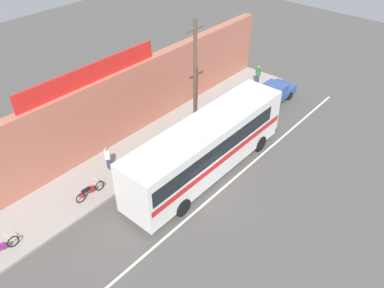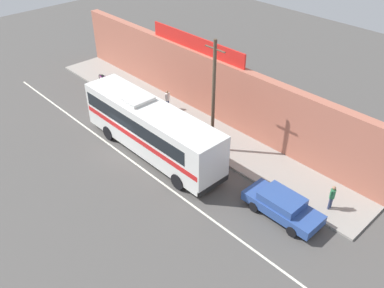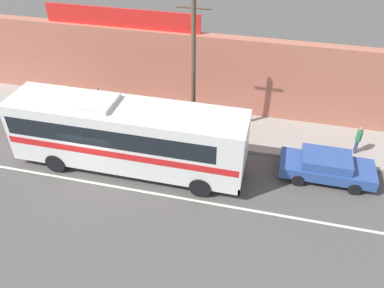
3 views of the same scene
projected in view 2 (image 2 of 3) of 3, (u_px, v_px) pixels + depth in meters
The scene contains 12 objects.
ground_plane at pixel (129, 148), 28.63m from camera, with size 70.00×70.00×0.00m, color #4F4C49.
sidewalk_slab at pixel (185, 120), 31.52m from camera, with size 30.00×3.60×0.14m, color gray.
storefront_facade at pixel (205, 84), 31.42m from camera, with size 30.00×0.70×4.80m, color #B26651.
storefront_billboard at pixel (196, 43), 30.33m from camera, with size 9.46×0.12×1.10m, color red.
road_center_stripe at pixel (120, 152), 28.17m from camera, with size 30.00×0.14×0.01m, color silver.
intercity_bus at pixel (150, 127), 27.00m from camera, with size 11.60×2.66×3.78m.
parked_car at pixel (282, 205), 22.76m from camera, with size 4.48×1.91×1.37m.
utility_pole at pixel (213, 97), 25.99m from camera, with size 1.60×0.22×7.79m.
motorcycle_purple at pixel (104, 79), 36.41m from camera, with size 1.88×0.56×0.94m.
motorcycle_red at pixel (140, 99), 33.30m from camera, with size 1.90×0.56×0.94m.
pedestrian_near_shop at pixel (167, 98), 32.30m from camera, with size 0.30×0.48×1.61m.
pedestrian_far_right at pixel (332, 196), 22.92m from camera, with size 0.30×0.48×1.61m.
Camera 2 is at (20.04, -12.90, 16.44)m, focal length 38.54 mm.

